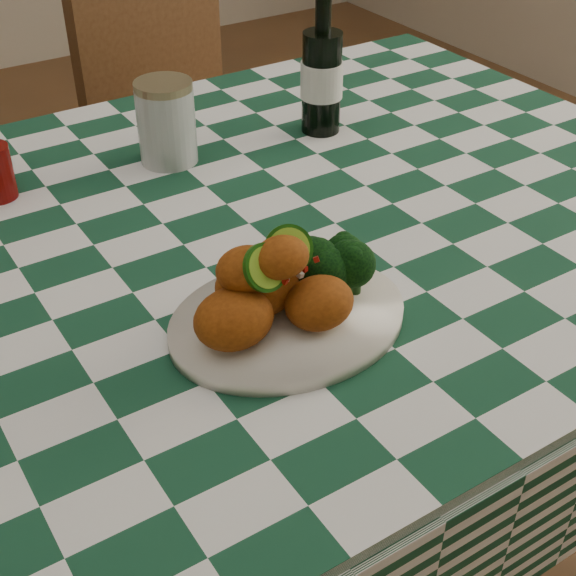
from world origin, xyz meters
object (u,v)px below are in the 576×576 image
plate (288,320)px  wooden_chair_right (208,166)px  fried_chicken_pile (277,279)px  beer_bottle (322,62)px  mason_jar (166,122)px  dining_table (202,447)px

plate → wooden_chair_right: 1.12m
fried_chicken_pile → wooden_chair_right: 1.15m
fried_chicken_pile → beer_bottle: 0.56m
plate → beer_bottle: 0.56m
plate → beer_bottle: size_ratio=1.20×
fried_chicken_pile → mason_jar: size_ratio=1.30×
mason_jar → wooden_chair_right: 0.74m
beer_bottle → fried_chicken_pile: bearing=-129.7°
dining_table → mason_jar: bearing=68.3°
mason_jar → beer_bottle: size_ratio=0.55×
plate → fried_chicken_pile: size_ratio=1.69×
plate → beer_bottle: (0.34, 0.43, 0.11)m
dining_table → wooden_chair_right: 0.88m
mason_jar → wooden_chair_right: (0.33, 0.53, -0.39)m
beer_bottle → wooden_chair_right: beer_bottle is taller
fried_chicken_pile → wooden_chair_right: bearing=67.2°
mason_jar → beer_bottle: (0.27, -0.04, 0.05)m
mason_jar → plate: bearing=-98.8°
dining_table → mason_jar: (0.09, 0.24, 0.46)m
dining_table → fried_chicken_pile: 0.52m
plate → wooden_chair_right: size_ratio=0.31×
plate → dining_table: bearing=95.9°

